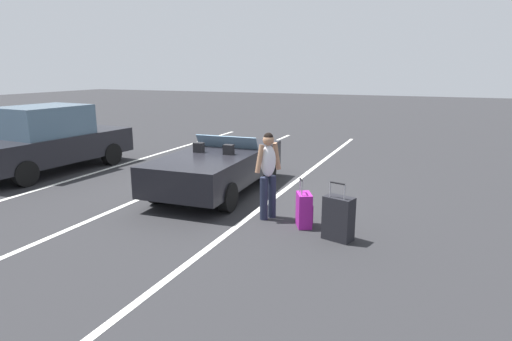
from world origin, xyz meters
TOP-DOWN VIEW (x-y plane):
  - ground_plane at (0.00, 0.00)m, footprint 80.00×80.00m
  - lot_line_near at (0.00, -1.40)m, footprint 18.00×0.12m
  - lot_line_mid at (0.00, 1.30)m, footprint 18.00×0.12m
  - lot_line_far at (0.00, 4.00)m, footprint 18.00×0.12m
  - convertible_car at (0.21, 0.01)m, footprint 4.21×1.97m
  - suitcase_large_black at (-1.82, -3.21)m, footprint 0.41×0.54m
  - suitcase_medium_bright at (-1.45, -2.51)m, footprint 0.47×0.39m
  - traveler_person at (-1.29, -1.75)m, footprint 0.57×0.38m
  - parked_sedan_near at (-0.01, 5.22)m, footprint 4.63×2.15m

SIDE VIEW (x-z plane):
  - ground_plane at x=0.00m, z-range 0.00..0.00m
  - lot_line_near at x=0.00m, z-range 0.00..0.00m
  - lot_line_mid at x=0.00m, z-range 0.00..0.00m
  - lot_line_far at x=0.00m, z-range 0.00..0.00m
  - suitcase_medium_bright at x=-1.45m, z-range -0.13..0.76m
  - suitcase_large_black at x=-1.82m, z-range -0.13..0.87m
  - convertible_car at x=0.21m, z-range -0.03..1.21m
  - parked_sedan_near at x=-0.01m, z-range -0.02..1.80m
  - traveler_person at x=-1.29m, z-range 0.10..1.76m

